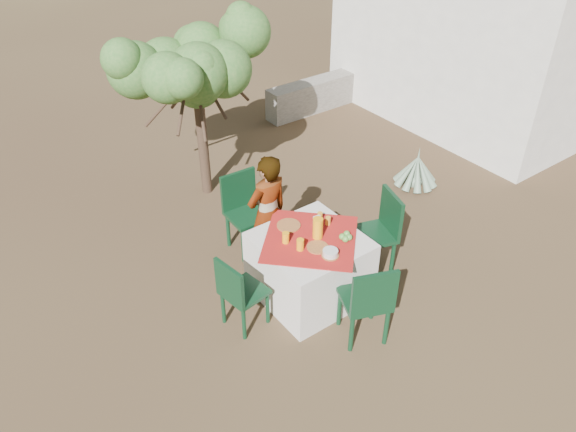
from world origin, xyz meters
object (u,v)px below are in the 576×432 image
object	(u,v)px
table	(310,267)
juice_pitcher	(318,228)
chair_far	(244,208)
chair_left	(239,291)
person	(268,214)
guesthouse	(488,23)
chair_right	(380,229)
agave	(416,171)
chair_near	(368,300)
shrub_tree	(198,73)

from	to	relation	value
table	juice_pitcher	size ratio (longest dim) A/B	5.62
chair_far	chair_left	xyz separation A→B (m)	(-0.78, -1.11, -0.06)
chair_left	person	distance (m)	1.05
juice_pitcher	guesthouse	bearing A→B (deg)	22.03
chair_right	agave	bearing A→B (deg)	137.58
chair_left	chair_right	bearing A→B (deg)	-103.12
table	agave	bearing A→B (deg)	18.75
chair_far	chair_left	bearing A→B (deg)	-122.68
chair_left	person	bearing A→B (deg)	-60.04
chair_near	table	bearing A→B (deg)	-65.93
shrub_tree	juice_pitcher	bearing A→B (deg)	-92.86
chair_near	agave	bearing A→B (deg)	-124.11
chair_left	agave	size ratio (longest dim) A/B	1.30
agave	juice_pitcher	bearing A→B (deg)	-160.23
table	chair_far	xyz separation A→B (m)	(-0.09, 1.14, 0.16)
guesthouse	shrub_tree	bearing A→B (deg)	175.26
chair_left	chair_right	world-z (taller)	chair_right
chair_near	shrub_tree	size ratio (longest dim) A/B	0.45
table	juice_pitcher	bearing A→B (deg)	-20.15
person	juice_pitcher	size ratio (longest dim) A/B	6.20
table	chair_right	distance (m)	0.93
chair_left	juice_pitcher	bearing A→B (deg)	-102.53
guesthouse	juice_pitcher	world-z (taller)	guesthouse
chair_near	guesthouse	distance (m)	6.20
chair_near	guesthouse	size ratio (longest dim) A/B	0.23
chair_right	shrub_tree	world-z (taller)	shrub_tree
shrub_tree	juice_pitcher	distance (m)	2.71
juice_pitcher	agave	bearing A→B (deg)	19.77
chair_right	juice_pitcher	bearing A→B (deg)	-77.53
chair_far	table	bearing A→B (deg)	-83.40
table	chair_left	bearing A→B (deg)	177.73
chair_far	chair_right	distance (m)	1.60
chair_far	chair_near	world-z (taller)	chair_far
chair_near	agave	xyz separation A→B (m)	(2.58, 1.74, -0.31)
chair_right	person	size ratio (longest dim) A/B	0.68
table	chair_left	distance (m)	0.87
table	guesthouse	world-z (taller)	guesthouse
chair_left	chair_right	distance (m)	1.78
chair_far	shrub_tree	size ratio (longest dim) A/B	0.45
chair_right	shrub_tree	bearing A→B (deg)	-147.54
chair_far	guesthouse	xyz separation A→B (m)	(5.47, 0.98, 0.96)
chair_far	agave	size ratio (longest dim) A/B	1.47
chair_right	chair_left	bearing A→B (deg)	-76.87
shrub_tree	chair_left	bearing A→B (deg)	-112.89
agave	juice_pitcher	size ratio (longest dim) A/B	2.85
person	juice_pitcher	world-z (taller)	person
chair_right	guesthouse	xyz separation A→B (m)	(4.47, 2.22, 0.96)
chair_left	juice_pitcher	distance (m)	1.02
chair_far	shrub_tree	xyz separation A→B (m)	(0.29, 1.41, 1.15)
chair_near	juice_pitcher	bearing A→B (deg)	-70.85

